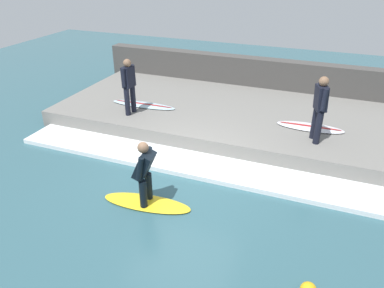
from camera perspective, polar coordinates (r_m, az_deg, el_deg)
name	(u,v)px	position (r m, az deg, el deg)	size (l,w,h in m)	color
ground_plane	(183,181)	(8.58, -1.32, -5.70)	(28.00, 28.00, 0.00)	#335B66
concrete_ledge	(227,116)	(11.34, 5.37, 4.27)	(4.40, 10.06, 0.48)	slate
back_wall	(248,78)	(13.41, 8.51, 9.98)	(0.50, 10.56, 1.43)	#474442
wave_foam_crest	(194,165)	(9.10, 0.36, -3.16)	(1.09, 9.56, 0.12)	white
surfboard_riding	(147,203)	(7.92, -6.90, -8.90)	(0.75, 1.94, 0.06)	yellow
surfer_riding	(145,170)	(7.47, -7.25, -3.98)	(0.54, 0.47, 1.39)	black
surfer_waiting_near	(129,84)	(10.72, -9.60, 9.07)	(0.53, 0.26, 1.58)	black
surfboard_waiting_near	(143,105)	(11.50, -7.40, 5.96)	(0.53, 2.06, 0.07)	silver
surfer_waiting_far	(320,106)	(9.42, 18.89, 5.52)	(0.53, 0.38, 1.64)	black
surfboard_waiting_far	(310,127)	(10.42, 17.55, 2.47)	(0.59, 1.75, 0.07)	silver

